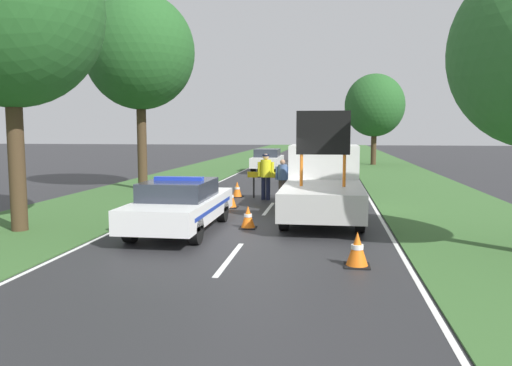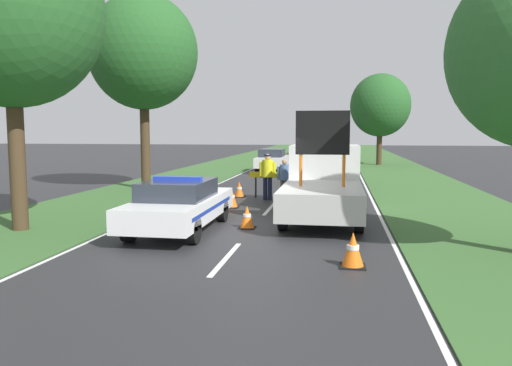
% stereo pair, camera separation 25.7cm
% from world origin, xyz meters
% --- Properties ---
extents(ground_plane, '(160.00, 160.00, 0.00)m').
position_xyz_m(ground_plane, '(0.00, 0.00, 0.00)').
color(ground_plane, '#28282B').
extents(lane_markings, '(7.43, 62.40, 0.01)m').
position_xyz_m(lane_markings, '(0.00, 12.39, 0.00)').
color(lane_markings, silver).
rests_on(lane_markings, ground).
extents(grass_verge_left, '(4.93, 120.00, 0.03)m').
position_xyz_m(grass_verge_left, '(-6.23, 20.00, 0.02)').
color(grass_verge_left, '#38602D').
rests_on(grass_verge_left, ground).
extents(grass_verge_right, '(4.93, 120.00, 0.03)m').
position_xyz_m(grass_verge_right, '(6.23, 20.00, 0.02)').
color(grass_verge_right, '#38602D').
rests_on(grass_verge_right, ground).
extents(police_car, '(1.87, 4.97, 1.49)m').
position_xyz_m(police_car, '(-1.88, -0.54, 0.73)').
color(police_car, white).
rests_on(police_car, ground).
extents(work_truck, '(2.27, 6.15, 3.26)m').
position_xyz_m(work_truck, '(1.88, 2.54, 1.07)').
color(work_truck, white).
rests_on(work_truck, ground).
extents(road_barrier, '(2.50, 0.08, 1.05)m').
position_xyz_m(road_barrier, '(0.06, 6.38, 0.86)').
color(road_barrier, black).
rests_on(road_barrier, ground).
extents(police_officer, '(0.65, 0.41, 1.80)m').
position_xyz_m(police_officer, '(-0.38, 5.86, 1.07)').
color(police_officer, '#191E38').
rests_on(police_officer, ground).
extents(pedestrian_civilian, '(0.57, 0.36, 1.59)m').
position_xyz_m(pedestrian_civilian, '(0.27, 5.87, 0.93)').
color(pedestrian_civilian, brown).
rests_on(pedestrian_civilian, ground).
extents(traffic_cone_near_police, '(0.44, 0.44, 0.61)m').
position_xyz_m(traffic_cone_near_police, '(-2.13, 3.22, 0.30)').
color(traffic_cone_near_police, black).
rests_on(traffic_cone_near_police, ground).
extents(traffic_cone_centre_front, '(0.47, 0.47, 0.64)m').
position_xyz_m(traffic_cone_centre_front, '(-1.64, 6.47, 0.32)').
color(traffic_cone_centre_front, black).
rests_on(traffic_cone_centre_front, ground).
extents(traffic_cone_near_truck, '(0.51, 0.51, 0.70)m').
position_xyz_m(traffic_cone_near_truck, '(-1.37, 3.70, 0.35)').
color(traffic_cone_near_truck, black).
rests_on(traffic_cone_near_truck, ground).
extents(traffic_cone_behind_barrier, '(0.46, 0.46, 0.63)m').
position_xyz_m(traffic_cone_behind_barrier, '(-0.15, 0.11, 0.31)').
color(traffic_cone_behind_barrier, black).
rests_on(traffic_cone_behind_barrier, ground).
extents(traffic_cone_lane_edge, '(0.51, 0.51, 0.70)m').
position_xyz_m(traffic_cone_lane_edge, '(2.64, -3.44, 0.35)').
color(traffic_cone_lane_edge, black).
rests_on(traffic_cone_lane_edge, ground).
extents(queued_car_sedan_black, '(1.83, 4.19, 1.57)m').
position_xyz_m(queued_car_sedan_black, '(1.70, 11.62, 0.81)').
color(queued_car_sedan_black, black).
rests_on(queued_car_sedan_black, ground).
extents(queued_car_van_white, '(1.73, 4.54, 1.51)m').
position_xyz_m(queued_car_van_white, '(-1.94, 18.99, 0.79)').
color(queued_car_van_white, silver).
rests_on(queued_car_van_white, ground).
extents(roadside_tree_near_right, '(4.90, 4.90, 8.80)m').
position_xyz_m(roadside_tree_near_right, '(-6.42, 8.44, 6.20)').
color(roadside_tree_near_right, '#42301E').
rests_on(roadside_tree_near_right, ground).
extents(roadside_tree_mid_left, '(4.81, 4.81, 8.35)m').
position_xyz_m(roadside_tree_mid_left, '(-6.17, -1.22, 5.80)').
color(roadside_tree_mid_left, '#42301E').
rests_on(roadside_tree_mid_left, ground).
extents(roadside_tree_mid_right, '(4.62, 4.62, 7.08)m').
position_xyz_m(roadside_tree_mid_right, '(5.49, 26.72, 4.64)').
color(roadside_tree_mid_right, '#42301E').
rests_on(roadside_tree_mid_right, ground).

